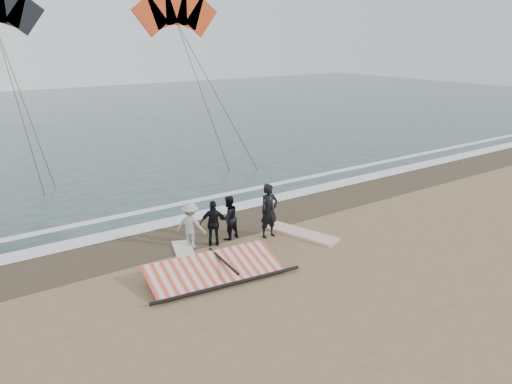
% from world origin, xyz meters
% --- Properties ---
extents(ground, '(120.00, 120.00, 0.00)m').
position_xyz_m(ground, '(0.00, 0.00, 0.00)').
color(ground, '#8C704C').
rests_on(ground, ground).
extents(sea, '(120.00, 54.00, 0.02)m').
position_xyz_m(sea, '(0.00, 33.00, 0.01)').
color(sea, '#233838').
rests_on(sea, ground).
extents(wet_sand, '(120.00, 2.80, 0.01)m').
position_xyz_m(wet_sand, '(0.00, 4.50, 0.01)').
color(wet_sand, '#4C3D2B').
rests_on(wet_sand, ground).
extents(foam_near, '(120.00, 0.90, 0.01)m').
position_xyz_m(foam_near, '(0.00, 5.90, 0.03)').
color(foam_near, white).
rests_on(foam_near, sea).
extents(foam_far, '(120.00, 0.45, 0.01)m').
position_xyz_m(foam_far, '(0.00, 7.60, 0.03)').
color(foam_far, white).
rests_on(foam_far, sea).
extents(man_main, '(0.70, 0.46, 1.91)m').
position_xyz_m(man_main, '(0.49, 2.66, 0.96)').
color(man_main, black).
rests_on(man_main, ground).
extents(board_white, '(1.48, 2.78, 0.11)m').
position_xyz_m(board_white, '(1.51, 2.08, 0.05)').
color(board_white, white).
rests_on(board_white, ground).
extents(board_cream, '(1.24, 2.27, 0.09)m').
position_xyz_m(board_cream, '(-2.66, 2.90, 0.05)').
color(board_cream, silver).
rests_on(board_cream, ground).
extents(trio_cluster, '(2.37, 1.27, 1.57)m').
position_xyz_m(trio_cluster, '(-1.54, 3.28, 0.78)').
color(trio_cluster, black).
rests_on(trio_cluster, ground).
extents(sail_rig, '(4.53, 2.17, 0.51)m').
position_xyz_m(sail_rig, '(-2.72, 1.21, 0.20)').
color(sail_rig, black).
rests_on(sail_rig, ground).
extents(kite_red, '(6.37, 4.87, 12.12)m').
position_xyz_m(kite_red, '(5.84, 19.69, 7.86)').
color(kite_red, red).
rests_on(kite_red, ground).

